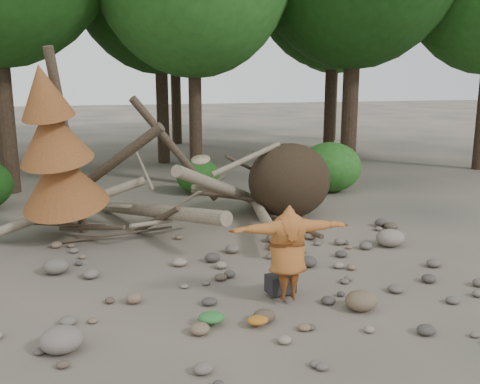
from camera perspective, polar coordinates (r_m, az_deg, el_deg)
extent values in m
plane|color=#514C44|center=(9.75, -0.55, -10.09)|extent=(120.00, 120.00, 0.00)
ellipsoid|color=#332619|center=(14.16, 5.29, 1.22)|extent=(2.20, 1.87, 1.98)
cylinder|color=gray|center=(12.89, -9.01, -2.02)|extent=(2.61, 5.11, 1.08)
cylinder|color=gray|center=(13.58, -1.71, 0.39)|extent=(3.18, 3.71, 1.90)
cylinder|color=brown|center=(13.53, -14.60, 2.10)|extent=(3.08, 1.91, 2.49)
cylinder|color=gray|center=(13.25, 2.37, -2.36)|extent=(1.13, 4.98, 0.43)
cylinder|color=brown|center=(13.80, -6.78, 4.30)|extent=(2.39, 1.03, 2.89)
cylinder|color=gray|center=(13.10, -17.90, -1.56)|extent=(3.71, 0.86, 1.20)
cylinder|color=#4C3F30|center=(12.70, -15.62, -3.72)|extent=(1.52, 1.70, 0.49)
cylinder|color=gray|center=(13.67, -4.35, 0.01)|extent=(1.57, 0.85, 0.69)
cylinder|color=#4C3F30|center=(14.43, 1.50, 2.33)|extent=(1.92, 1.25, 1.10)
cylinder|color=gray|center=(13.16, -10.25, 2.47)|extent=(0.37, 1.42, 0.85)
cylinder|color=#4C3F30|center=(13.22, 5.24, -3.34)|extent=(0.79, 2.54, 0.12)
cylinder|color=gray|center=(12.36, -7.77, -3.09)|extent=(1.78, 1.11, 0.29)
cylinder|color=#4C3F30|center=(12.63, -17.94, 4.86)|extent=(0.67, 1.13, 4.35)
cone|color=brown|center=(12.44, -18.51, 1.45)|extent=(2.06, 2.13, 1.86)
cone|color=brown|center=(12.10, -19.38, 5.89)|extent=(1.71, 1.78, 1.65)
cone|color=brown|center=(11.86, -20.22, 10.08)|extent=(1.23, 1.30, 1.41)
cylinder|color=#38281C|center=(18.21, -4.85, 11.89)|extent=(0.44, 0.44, 7.14)
cylinder|color=#38281C|center=(20.72, 11.92, 14.93)|extent=(0.60, 0.60, 9.45)
cylinder|color=#38281C|center=(23.09, -8.41, 13.65)|extent=(0.52, 0.52, 8.54)
cylinder|color=#38281C|center=(24.74, 9.71, 13.04)|extent=(0.50, 0.50, 8.12)
cylinder|color=#38281C|center=(29.54, -6.93, 13.61)|extent=(0.54, 0.54, 8.75)
cylinder|color=#38281C|center=(31.63, 10.00, 12.61)|extent=(0.46, 0.46, 7.84)
ellipsoid|color=#215919|center=(17.10, -4.49, 1.71)|extent=(1.40, 1.40, 1.12)
ellipsoid|color=#296920|center=(17.56, 9.61, 2.65)|extent=(2.00, 2.00, 1.60)
imported|color=#A45A25|center=(8.82, 5.13, -6.47)|extent=(2.02, 0.69, 1.61)
cylinder|color=#8E775A|center=(8.60, -4.21, 3.46)|extent=(0.31, 0.30, 0.16)
cube|color=black|center=(9.37, 4.33, -10.04)|extent=(0.52, 0.39, 0.31)
ellipsoid|color=#2C6E2F|center=(8.36, -3.06, -13.53)|extent=(0.41, 0.34, 0.15)
ellipsoid|color=#9F5F1B|center=(8.31, 1.89, -13.81)|extent=(0.33, 0.27, 0.12)
ellipsoid|color=slate|center=(7.99, -18.50, -14.69)|extent=(0.60, 0.54, 0.36)
ellipsoid|color=brown|center=(9.03, 12.80, -11.22)|extent=(0.53, 0.48, 0.32)
ellipsoid|color=gray|center=(12.34, 15.74, -4.72)|extent=(0.64, 0.58, 0.38)
ellipsoid|color=#635C53|center=(10.90, -19.02, -7.49)|extent=(0.49, 0.45, 0.30)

